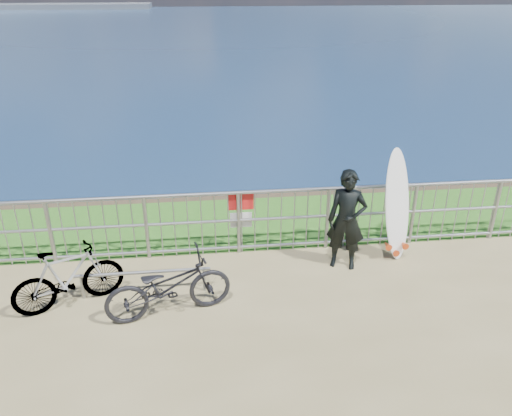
{
  "coord_description": "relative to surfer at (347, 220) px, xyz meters",
  "views": [
    {
      "loc": [
        -1.05,
        -5.74,
        4.25
      ],
      "look_at": [
        -0.26,
        1.2,
        1.0
      ],
      "focal_mm": 35.0,
      "sensor_mm": 36.0,
      "label": 1
    }
  ],
  "objects": [
    {
      "name": "grass_strip",
      "position": [
        -1.14,
        1.71,
        -0.8
      ],
      "size": [
        120.0,
        120.0,
        0.0
      ],
      "primitive_type": "plane",
      "color": "#29671C",
      "rests_on": "ground"
    },
    {
      "name": "seascape",
      "position": [
        -44.89,
        146.5,
        -4.85
      ],
      "size": [
        260.0,
        260.0,
        5.0
      ],
      "color": "brown",
      "rests_on": "ground"
    },
    {
      "name": "railing",
      "position": [
        -1.13,
        0.61,
        -0.23
      ],
      "size": [
        10.06,
        0.1,
        1.13
      ],
      "color": "gray",
      "rests_on": "ground"
    },
    {
      "name": "surfer",
      "position": [
        0.0,
        0.0,
        0.0
      ],
      "size": [
        0.69,
        0.57,
        1.63
      ],
      "primitive_type": "imported",
      "rotation": [
        0.0,
        0.0,
        -0.35
      ],
      "color": "black",
      "rests_on": "ground"
    },
    {
      "name": "surfboard",
      "position": [
        0.89,
        0.23,
        0.04
      ],
      "size": [
        0.6,
        0.56,
        1.85
      ],
      "color": "white",
      "rests_on": "ground"
    },
    {
      "name": "bicycle_near",
      "position": [
        -2.72,
        -0.97,
        -0.36
      ],
      "size": [
        1.82,
        0.99,
        0.91
      ],
      "primitive_type": "imported",
      "rotation": [
        0.0,
        0.0,
        1.81
      ],
      "color": "black",
      "rests_on": "ground"
    },
    {
      "name": "bicycle_far",
      "position": [
        -4.12,
        -0.61,
        -0.35
      ],
      "size": [
        1.57,
        1.01,
        0.92
      ],
      "primitive_type": "imported",
      "rotation": [
        0.0,
        0.0,
        1.98
      ],
      "color": "black",
      "rests_on": "ground"
    },
    {
      "name": "bike_rack",
      "position": [
        -3.12,
        -0.46,
        -0.48
      ],
      "size": [
        1.94,
        0.05,
        0.4
      ],
      "color": "gray",
      "rests_on": "ground"
    }
  ]
}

